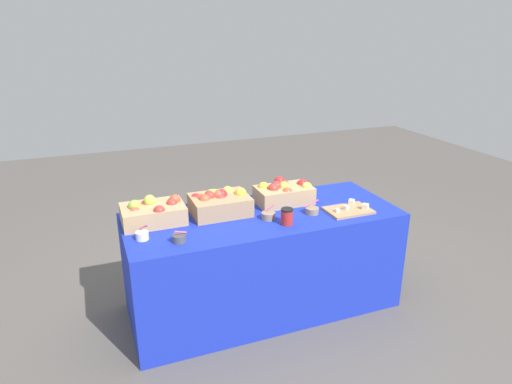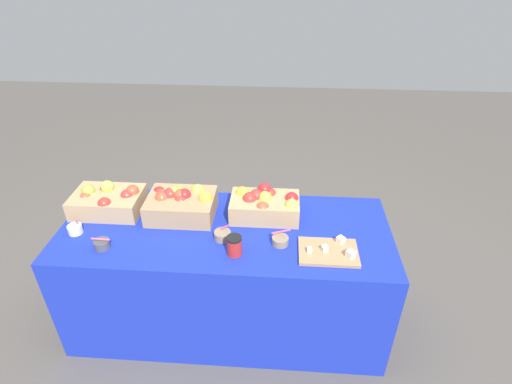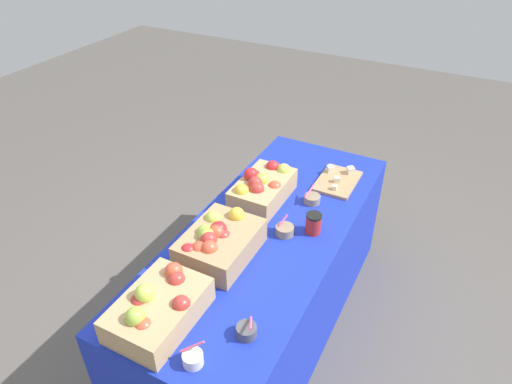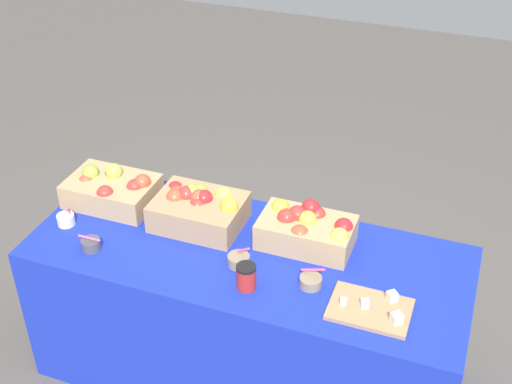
% 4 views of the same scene
% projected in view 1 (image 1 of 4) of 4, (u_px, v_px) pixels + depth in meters
% --- Properties ---
extents(ground_plane, '(10.00, 10.00, 0.00)m').
position_uv_depth(ground_plane, '(262.00, 305.00, 3.40)').
color(ground_plane, '#56514C').
extents(table, '(1.90, 0.76, 0.74)m').
position_uv_depth(table, '(263.00, 261.00, 3.27)').
color(table, '#192DB7').
rests_on(table, ground_plane).
extents(apple_crate_left, '(0.41, 0.28, 0.18)m').
position_uv_depth(apple_crate_left, '(153.00, 212.00, 2.99)').
color(apple_crate_left, tan).
rests_on(apple_crate_left, table).
extents(apple_crate_middle, '(0.39, 0.30, 0.17)m').
position_uv_depth(apple_crate_middle, '(219.00, 203.00, 3.13)').
color(apple_crate_middle, tan).
rests_on(apple_crate_middle, table).
extents(apple_crate_right, '(0.40, 0.24, 0.18)m').
position_uv_depth(apple_crate_right, '(284.00, 193.00, 3.32)').
color(apple_crate_right, tan).
rests_on(apple_crate_right, table).
extents(cutting_board_front, '(0.31, 0.22, 0.06)m').
position_uv_depth(cutting_board_front, '(349.00, 210.00, 3.18)').
color(cutting_board_front, tan).
rests_on(cutting_board_front, table).
extents(sample_bowl_near, '(0.09, 0.08, 0.09)m').
position_uv_depth(sample_bowl_near, '(179.00, 238.00, 2.73)').
color(sample_bowl_near, '#4C4C51').
rests_on(sample_bowl_near, table).
extents(sample_bowl_mid, '(0.09, 0.09, 0.10)m').
position_uv_depth(sample_bowl_mid, '(269.00, 216.00, 3.05)').
color(sample_bowl_mid, gray).
rests_on(sample_bowl_mid, table).
extents(sample_bowl_far, '(0.08, 0.09, 0.11)m').
position_uv_depth(sample_bowl_far, '(142.00, 235.00, 2.76)').
color(sample_bowl_far, silver).
rests_on(sample_bowl_far, table).
extents(sample_bowl_extra, '(0.10, 0.09, 0.10)m').
position_uv_depth(sample_bowl_extra, '(312.00, 210.00, 3.14)').
color(sample_bowl_extra, gray).
rests_on(sample_bowl_extra, table).
extents(coffee_cup, '(0.08, 0.08, 0.11)m').
position_uv_depth(coffee_cup, '(287.00, 216.00, 2.96)').
color(coffee_cup, red).
rests_on(coffee_cup, table).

